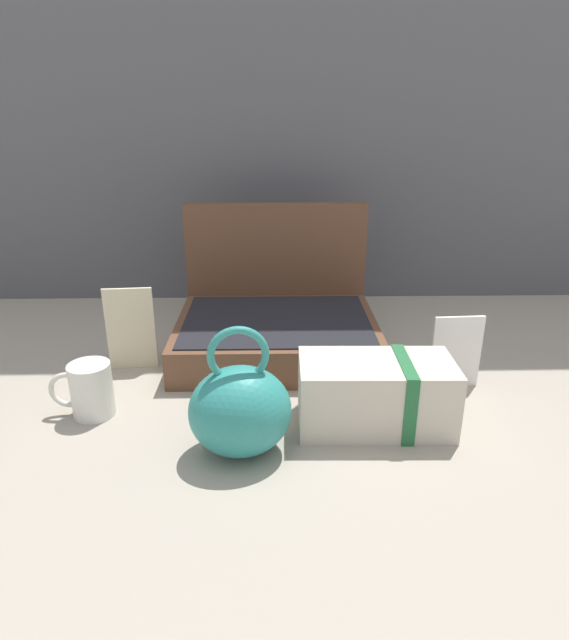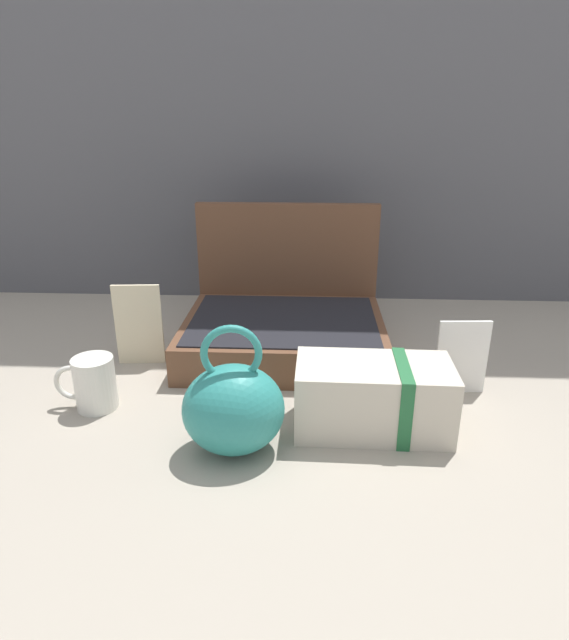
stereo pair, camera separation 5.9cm
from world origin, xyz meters
name	(u,v)px [view 2 (the right image)]	position (x,y,z in m)	size (l,w,h in m)	color
ground_plane	(292,396)	(0.00, 0.00, 0.00)	(6.00, 6.00, 0.00)	#9E9384
back_wall	(302,9)	(0.00, 0.58, 0.70)	(3.20, 0.06, 1.40)	#56565B
open_suitcase	(284,320)	(-0.02, 0.22, 0.06)	(0.41, 0.35, 0.29)	brown
teal_pouch_handbag	(233,408)	(-0.08, -0.17, 0.07)	(0.16, 0.14, 0.20)	teal
cream_toiletry_bag	(375,397)	(0.14, -0.09, 0.06)	(0.25, 0.13, 0.12)	beige
coffee_mug	(93,383)	(-0.34, -0.05, 0.05)	(0.11, 0.07, 0.09)	silver
info_card_left	(462,357)	(0.30, 0.03, 0.07)	(0.09, 0.01, 0.14)	white
poster_card_right	(139,325)	(-0.31, 0.12, 0.08)	(0.09, 0.01, 0.17)	beige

